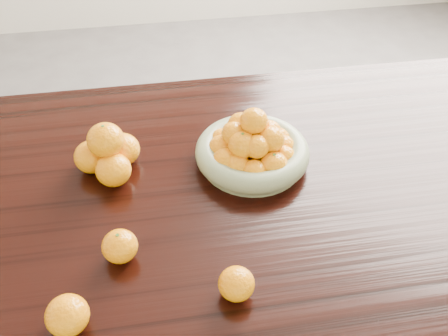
{
  "coord_description": "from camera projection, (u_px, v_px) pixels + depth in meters",
  "views": [
    {
      "loc": [
        -0.11,
        -0.87,
        1.6
      ],
      "look_at": [
        0.03,
        -0.02,
        0.83
      ],
      "focal_mm": 40.0,
      "sensor_mm": 36.0,
      "label": 1
    }
  ],
  "objects": [
    {
      "name": "loose_orange_0",
      "position": [
        120.0,
        246.0,
        1.04
      ],
      "size": [
        0.08,
        0.08,
        0.07
      ],
      "primitive_type": "ellipsoid",
      "color": "#FF9A07",
      "rests_on": "dining_table"
    },
    {
      "name": "fruit_bowl",
      "position": [
        252.0,
        148.0,
        1.26
      ],
      "size": [
        0.29,
        0.29,
        0.16
      ],
      "rotation": [
        0.0,
        0.0,
        -0.29
      ],
      "color": "gray",
      "rests_on": "dining_table"
    },
    {
      "name": "loose_orange_2",
      "position": [
        236.0,
        284.0,
        0.97
      ],
      "size": [
        0.07,
        0.07,
        0.07
      ],
      "primitive_type": "ellipsoid",
      "color": "#FF9A07",
      "rests_on": "dining_table"
    },
    {
      "name": "dining_table",
      "position": [
        212.0,
        213.0,
        1.28
      ],
      "size": [
        2.0,
        1.0,
        0.75
      ],
      "color": "black",
      "rests_on": "ground"
    },
    {
      "name": "loose_orange_1",
      "position": [
        67.0,
        315.0,
        0.92
      ],
      "size": [
        0.08,
        0.08,
        0.08
      ],
      "primitive_type": "ellipsoid",
      "color": "#FF9A07",
      "rests_on": "dining_table"
    },
    {
      "name": "orange_pyramid",
      "position": [
        108.0,
        154.0,
        1.23
      ],
      "size": [
        0.16,
        0.16,
        0.14
      ],
      "rotation": [
        0.0,
        0.0,
        0.23
      ],
      "color": "#FF9A07",
      "rests_on": "dining_table"
    }
  ]
}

